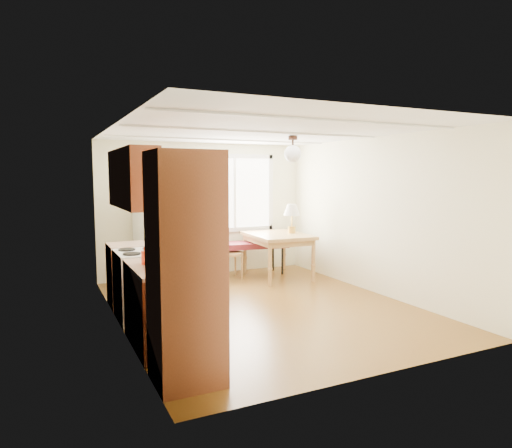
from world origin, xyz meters
TOP-DOWN VIEW (x-y plane):
  - room_shell at (0.00, 0.00)m, footprint 4.60×5.60m
  - kitchen_run at (-1.72, -0.63)m, footprint 0.65×3.40m
  - window_unit at (0.60, 2.47)m, footprint 1.64×0.05m
  - pendant_light at (0.70, 0.40)m, footprint 0.26×0.26m
  - refrigerator at (-0.98, 2.12)m, footprint 0.81×0.81m
  - bench at (0.73, 2.00)m, footprint 1.43×0.68m
  - dining_table at (1.09, 1.60)m, footprint 1.04×1.36m
  - chair at (0.18, 1.89)m, footprint 0.46×0.46m
  - table_lamp at (1.38, 1.59)m, footprint 0.31×0.31m
  - coffee_maker at (-1.72, -0.83)m, footprint 0.18×0.22m
  - kettle at (-1.81, -0.70)m, footprint 0.11×0.11m

SIDE VIEW (x-z plane):
  - bench at x=0.73m, z-range 0.25..0.89m
  - chair at x=0.18m, z-range 0.08..1.11m
  - dining_table at x=1.09m, z-range 0.31..1.13m
  - kitchen_run at x=-1.72m, z-range -0.26..1.94m
  - refrigerator at x=-0.98m, z-range 0.00..1.74m
  - kettle at x=-1.81m, z-range 0.88..1.08m
  - coffee_maker at x=-1.72m, z-range 0.86..1.17m
  - table_lamp at x=1.38m, z-range 0.94..1.48m
  - room_shell at x=0.00m, z-range -0.06..2.56m
  - window_unit at x=0.60m, z-range 0.79..2.31m
  - pendant_light at x=0.70m, z-range 2.04..2.44m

